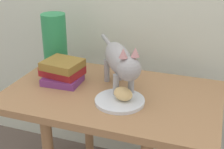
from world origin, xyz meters
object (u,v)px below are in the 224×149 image
Objects in this scene: cat at (120,61)px; green_vase at (55,41)px; bread_roll at (123,94)px; book_stack at (63,71)px; side_table at (112,110)px; plate at (120,101)px.

green_vase reaches higher than cat.
bread_roll is 0.43× the size of book_stack.
cat is at bearing 115.13° from bread_roll.
cat reaches higher than bread_roll.
bread_roll is at bearing -44.98° from side_table.
plate is 2.40× the size of bread_roll.
book_stack is at bearing 162.45° from plate.
bread_roll is at bearing 4.34° from plate.
bread_roll reaches higher than plate.
book_stack reaches higher than bread_roll.
book_stack is (-0.26, -0.00, -0.08)m from cat.
green_vase is (-0.37, 0.14, -0.00)m from cat.
plate is at bearing -17.55° from book_stack.
cat reaches higher than side_table.
side_table is at bearing -25.50° from green_vase.
book_stack is (-0.29, 0.09, 0.04)m from plate.
green_vase is at bearing 127.54° from book_stack.
green_vase reaches higher than plate.
book_stack is 0.71× the size of green_vase.
bread_roll is at bearing -64.87° from cat.
plate is at bearing -30.32° from green_vase.
cat is 0.39m from green_vase.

